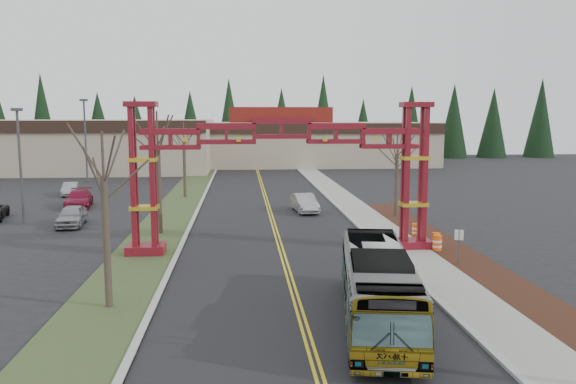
{
  "coord_description": "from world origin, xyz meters",
  "views": [
    {
      "loc": [
        -2.34,
        -14.76,
        8.08
      ],
      "look_at": [
        0.12,
        14.91,
        4.04
      ],
      "focal_mm": 35.0,
      "sensor_mm": 36.0,
      "label": 1
    }
  ],
  "objects": [
    {
      "name": "retail_building_west",
      "position": [
        -30.0,
        71.96,
        3.76
      ],
      "size": [
        46.0,
        22.3,
        7.5
      ],
      "color": "tan",
      "rests_on": "ground"
    },
    {
      "name": "curb_right",
      "position": [
        6.15,
        25.0,
        0.07
      ],
      "size": [
        0.3,
        110.0,
        0.15
      ],
      "primitive_type": "cube",
      "color": "#A8A9A3",
      "rests_on": "ground"
    },
    {
      "name": "retail_building_east",
      "position": [
        10.0,
        79.95,
        3.51
      ],
      "size": [
        38.0,
        20.3,
        7.0
      ],
      "color": "tan",
      "rests_on": "ground"
    },
    {
      "name": "parked_car_far_a",
      "position": [
        -19.85,
        43.88,
        0.66
      ],
      "size": [
        2.03,
        4.21,
        1.33
      ],
      "primitive_type": "imported",
      "rotation": [
        0.0,
        0.0,
        0.16
      ],
      "color": "#96989D",
      "rests_on": "ground"
    },
    {
      "name": "sidewalk_right",
      "position": [
        7.6,
        25.0,
        0.08
      ],
      "size": [
        2.6,
        110.0,
        0.14
      ],
      "primitive_type": "cube",
      "color": "gray",
      "rests_on": "ground"
    },
    {
      "name": "grass_median",
      "position": [
        -8.0,
        25.0,
        0.04
      ],
      "size": [
        4.0,
        110.0,
        0.08
      ],
      "primitive_type": "cube",
      "color": "#374C26",
      "rests_on": "ground"
    },
    {
      "name": "parked_car_near_a",
      "position": [
        -14.92,
        27.25,
        0.77
      ],
      "size": [
        2.29,
        4.69,
        1.54
      ],
      "primitive_type": "imported",
      "rotation": [
        0.0,
        0.0,
        0.11
      ],
      "color": "#989B9F",
      "rests_on": "ground"
    },
    {
      "name": "transit_bus",
      "position": [
        2.89,
        6.03,
        1.48
      ],
      "size": [
        4.13,
        10.89,
        2.96
      ],
      "primitive_type": "imported",
      "rotation": [
        0.0,
        0.0,
        -0.16
      ],
      "color": "#B8B9C0",
      "rests_on": "ground"
    },
    {
      "name": "road",
      "position": [
        0.0,
        25.0,
        0.01
      ],
      "size": [
        12.0,
        110.0,
        0.02
      ],
      "primitive_type": "cube",
      "color": "black",
      "rests_on": "ground"
    },
    {
      "name": "landscape_strip",
      "position": [
        10.2,
        10.0,
        0.06
      ],
      "size": [
        2.6,
        50.0,
        0.12
      ],
      "primitive_type": "cube",
      "color": "black",
      "rests_on": "ground"
    },
    {
      "name": "barrel_north",
      "position": [
        9.27,
        21.35,
        0.46
      ],
      "size": [
        0.5,
        0.5,
        0.93
      ],
      "color": "#F95D0D",
      "rests_on": "ground"
    },
    {
      "name": "bare_tree_right_far",
      "position": [
        10.0,
        28.92,
        5.05
      ],
      "size": [
        3.03,
        3.03,
        7.08
      ],
      "color": "#382D26",
      "rests_on": "ground"
    },
    {
      "name": "bare_tree_median_mid",
      "position": [
        -8.0,
        23.86,
        6.09
      ],
      "size": [
        3.47,
        3.47,
        8.42
      ],
      "color": "#382D26",
      "rests_on": "ground"
    },
    {
      "name": "parked_car_mid_a",
      "position": [
        -16.85,
        36.06,
        0.76
      ],
      "size": [
        2.9,
        5.48,
        1.51
      ],
      "primitive_type": "imported",
      "rotation": [
        0.0,
        0.0,
        0.16
      ],
      "color": "maroon",
      "rests_on": "ground"
    },
    {
      "name": "barrel_mid",
      "position": [
        9.57,
        18.21,
        0.47
      ],
      "size": [
        0.51,
        0.51,
        0.95
      ],
      "color": "#F95D0D",
      "rests_on": "ground"
    },
    {
      "name": "curb_left",
      "position": [
        -6.15,
        25.0,
        0.07
      ],
      "size": [
        0.3,
        110.0,
        0.15
      ],
      "primitive_type": "cube",
      "color": "#A8A9A3",
      "rests_on": "ground"
    },
    {
      "name": "light_pole_far",
      "position": [
        -21.1,
        54.93,
        5.85
      ],
      "size": [
        0.88,
        0.44,
        10.11
      ],
      "color": "#3F3F44",
      "rests_on": "ground"
    },
    {
      "name": "light_pole_near",
      "position": [
        -18.91,
        28.73,
        5.02
      ],
      "size": [
        0.75,
        0.38,
        8.68
      ],
      "color": "#3F3F44",
      "rests_on": "ground"
    },
    {
      "name": "bare_tree_median_far",
      "position": [
        -8.0,
        41.41,
        5.47
      ],
      "size": [
        3.07,
        3.07,
        7.54
      ],
      "color": "#382D26",
      "rests_on": "ground"
    },
    {
      "name": "conifer_treeline",
      "position": [
        0.25,
        92.0,
        6.49
      ],
      "size": [
        116.1,
        5.6,
        13.0
      ],
      "color": "black",
      "rests_on": "ground"
    },
    {
      "name": "barrel_south",
      "position": [
        9.25,
        17.15,
        0.52
      ],
      "size": [
        0.56,
        0.56,
        1.04
      ],
      "color": "#F95D0D",
      "rests_on": "ground"
    },
    {
      "name": "street_sign",
      "position": [
        9.24,
        13.83,
        1.47
      ],
      "size": [
        0.44,
        0.22,
        2.04
      ],
      "color": "#3F3F44",
      "rests_on": "ground"
    },
    {
      "name": "lane_line_left",
      "position": [
        -0.12,
        25.0,
        0.03
      ],
      "size": [
        0.12,
        100.0,
        0.01
      ],
      "primitive_type": "cube",
      "color": "yellow",
      "rests_on": "road"
    },
    {
      "name": "gateway_arch",
      "position": [
        0.0,
        18.0,
        5.98
      ],
      "size": [
        18.2,
        1.6,
        8.9
      ],
      "color": "maroon",
      "rests_on": "ground"
    },
    {
      "name": "silver_sedan",
      "position": [
        2.93,
        31.88,
        0.77
      ],
      "size": [
        2.16,
        4.82,
        1.54
      ],
      "primitive_type": "imported",
      "rotation": [
        0.0,
        0.0,
        0.12
      ],
      "color": "#A5A8AD",
      "rests_on": "ground"
    },
    {
      "name": "bare_tree_median_near",
      "position": [
        -8.0,
        8.68,
        5.44
      ],
      "size": [
        3.03,
        3.03,
        7.47
      ],
      "color": "#382D26",
      "rests_on": "ground"
    },
    {
      "name": "lane_line_right",
      "position": [
        0.12,
        25.0,
        0.03
      ],
      "size": [
        0.12,
        100.0,
        0.01
      ],
      "primitive_type": "cube",
      "color": "yellow",
      "rests_on": "road"
    }
  ]
}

